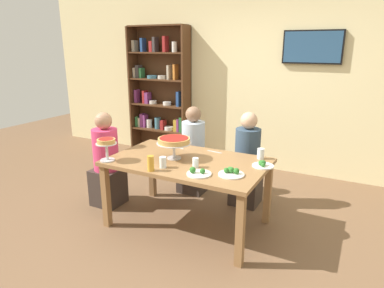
{
  "coord_description": "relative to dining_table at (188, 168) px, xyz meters",
  "views": [
    {
      "loc": [
        1.59,
        -2.93,
        1.89
      ],
      "look_at": [
        0.0,
        0.1,
        0.89
      ],
      "focal_mm": 31.61,
      "sensor_mm": 36.0,
      "label": 1
    }
  ],
  "objects": [
    {
      "name": "water_glass_clear_spare",
      "position": [
        0.17,
        -0.15,
        0.13
      ],
      "size": [
        0.06,
        0.06,
        0.1
      ],
      "primitive_type": "cylinder",
      "color": "white",
      "rests_on": "dining_table"
    },
    {
      "name": "water_glass_clear_far",
      "position": [
        0.66,
        0.4,
        0.14
      ],
      "size": [
        0.07,
        0.07,
        0.11
      ],
      "primitive_type": "cylinder",
      "color": "white",
      "rests_on": "dining_table"
    },
    {
      "name": "personal_pizza_stand",
      "position": [
        -0.73,
        -0.4,
        0.26
      ],
      "size": [
        0.22,
        0.22,
        0.24
      ],
      "color": "silver",
      "rests_on": "dining_table"
    },
    {
      "name": "water_glass_clear_near",
      "position": [
        -0.11,
        -0.31,
        0.14
      ],
      "size": [
        0.07,
        0.07,
        0.11
      ],
      "primitive_type": "cylinder",
      "color": "white",
      "rests_on": "dining_table"
    },
    {
      "name": "television",
      "position": [
        0.82,
        2.11,
        1.21
      ],
      "size": [
        0.8,
        0.05,
        0.45
      ],
      "color": "black"
    },
    {
      "name": "dining_table",
      "position": [
        0.0,
        0.0,
        0.0
      ],
      "size": [
        1.63,
        0.99,
        0.74
      ],
      "color": "olive",
      "rests_on": "ground_plane"
    },
    {
      "name": "diner_far_right",
      "position": [
        0.39,
        0.79,
        -0.16
      ],
      "size": [
        0.34,
        0.34,
        1.15
      ],
      "rotation": [
        0.0,
        0.0,
        -1.57
      ],
      "color": "#382D28",
      "rests_on": "ground_plane"
    },
    {
      "name": "salad_plate_far_diner",
      "position": [
        0.75,
        0.17,
        0.11
      ],
      "size": [
        0.21,
        0.21,
        0.07
      ],
      "color": "white",
      "rests_on": "dining_table"
    },
    {
      "name": "deep_dish_pizza_stand",
      "position": [
        -0.15,
        -0.02,
        0.27
      ],
      "size": [
        0.37,
        0.37,
        0.23
      ],
      "color": "silver",
      "rests_on": "dining_table"
    },
    {
      "name": "rear_partition",
      "position": [
        0.0,
        2.2,
        0.74
      ],
      "size": [
        8.0,
        0.12,
        2.8
      ],
      "primitive_type": "cube",
      "color": "beige",
      "rests_on": "ground_plane"
    },
    {
      "name": "bookshelf",
      "position": [
        -1.64,
        2.01,
        0.45
      ],
      "size": [
        1.1,
        0.3,
        2.21
      ],
      "color": "#4C2D19",
      "rests_on": "ground_plane"
    },
    {
      "name": "diner_head_west",
      "position": [
        -1.1,
        -0.01,
        -0.16
      ],
      "size": [
        0.34,
        0.34,
        1.15
      ],
      "color": "#382D28",
      "rests_on": "ground_plane"
    },
    {
      "name": "salad_plate_spare",
      "position": [
        0.28,
        -0.31,
        0.1
      ],
      "size": [
        0.23,
        0.23,
        0.07
      ],
      "color": "white",
      "rests_on": "dining_table"
    },
    {
      "name": "cutlery_fork_near",
      "position": [
        0.14,
        0.39,
        0.09
      ],
      "size": [
        0.18,
        0.03,
        0.0
      ],
      "primitive_type": "cube",
      "rotation": [
        0.0,
        0.0,
        3.05
      ],
      "color": "silver",
      "rests_on": "dining_table"
    },
    {
      "name": "ground_plane",
      "position": [
        0.0,
        0.0,
        -0.66
      ],
      "size": [
        12.0,
        12.0,
        0.0
      ],
      "primitive_type": "plane",
      "color": "brown"
    },
    {
      "name": "diner_far_left",
      "position": [
        -0.36,
        0.82,
        -0.16
      ],
      "size": [
        0.34,
        0.34,
        1.15
      ],
      "rotation": [
        0.0,
        0.0,
        -1.57
      ],
      "color": "#382D28",
      "rests_on": "ground_plane"
    },
    {
      "name": "beer_glass_amber_tall",
      "position": [
        -0.16,
        -0.43,
        0.16
      ],
      "size": [
        0.07,
        0.07,
        0.15
      ],
      "primitive_type": "cylinder",
      "color": "gold",
      "rests_on": "dining_table"
    },
    {
      "name": "cutlery_knife_near",
      "position": [
        -0.31,
        0.35,
        0.09
      ],
      "size": [
        0.18,
        0.07,
        0.0
      ],
      "primitive_type": "cube",
      "rotation": [
        0.0,
        0.0,
        2.81
      ],
      "color": "silver",
      "rests_on": "dining_table"
    },
    {
      "name": "salad_plate_near_diner",
      "position": [
        0.56,
        -0.18,
        0.11
      ],
      "size": [
        0.24,
        0.24,
        0.07
      ],
      "color": "white",
      "rests_on": "dining_table"
    }
  ]
}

